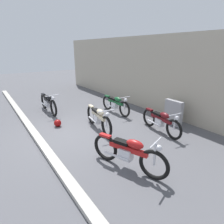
{
  "coord_description": "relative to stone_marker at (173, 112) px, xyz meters",
  "views": [
    {
      "loc": [
        5.89,
        -2.48,
        2.92
      ],
      "look_at": [
        0.14,
        1.53,
        0.55
      ],
      "focal_mm": 30.32,
      "sensor_mm": 36.0,
      "label": 1
    }
  ],
  "objects": [
    {
      "name": "helmet",
      "position": [
        -2.41,
        -3.9,
        -0.35
      ],
      "size": [
        0.28,
        0.28,
        0.28
      ],
      "primitive_type": "sphere",
      "color": "maroon",
      "rests_on": "ground_plane"
    },
    {
      "name": "ground_plane",
      "position": [
        -1.45,
        -3.6,
        -0.49
      ],
      "size": [
        40.0,
        40.0,
        0.0
      ],
      "primitive_type": "plane",
      "color": "#56565B"
    },
    {
      "name": "motorcycle_black",
      "position": [
        -4.35,
        -3.62,
        -0.02
      ],
      "size": [
        2.18,
        0.61,
        0.98
      ],
      "rotation": [
        0.0,
        0.0,
        0.01
      ],
      "color": "black",
      "rests_on": "ground_plane"
    },
    {
      "name": "motorcycle_cream",
      "position": [
        -1.23,
        -2.74,
        -0.03
      ],
      "size": [
        2.15,
        0.6,
        0.97
      ],
      "rotation": [
        0.0,
        0.0,
        -0.13
      ],
      "color": "black",
      "rests_on": "ground_plane"
    },
    {
      "name": "motorcycle_maroon",
      "position": [
        0.25,
        -1.01,
        -0.06
      ],
      "size": [
        2.01,
        0.56,
        0.9
      ],
      "rotation": [
        0.0,
        0.0,
        -0.12
      ],
      "color": "black",
      "rests_on": "ground_plane"
    },
    {
      "name": "stone_marker",
      "position": [
        0.0,
        0.0,
        0.0
      ],
      "size": [
        0.77,
        0.21,
        0.99
      ],
      "primitive_type": "cube",
      "rotation": [
        0.0,
        0.0,
        -0.01
      ],
      "color": "#9E9EA3",
      "rests_on": "ground_plane"
    },
    {
      "name": "motorcycle_red",
      "position": [
        1.3,
        -3.39,
        -0.03
      ],
      "size": [
        2.06,
        0.93,
        0.97
      ],
      "rotation": [
        0.0,
        0.0,
        0.34
      ],
      "color": "black",
      "rests_on": "ground_plane"
    },
    {
      "name": "motorcycle_green",
      "position": [
        -2.41,
        -1.1,
        -0.05
      ],
      "size": [
        2.05,
        0.57,
        0.92
      ],
      "rotation": [
        0.0,
        0.0,
        0.02
      ],
      "color": "black",
      "rests_on": "ground_plane"
    },
    {
      "name": "curb_strip",
      "position": [
        -1.45,
        -4.85,
        -0.43
      ],
      "size": [
        18.0,
        0.24,
        0.12
      ],
      "primitive_type": "cube",
      "color": "#B7B2A8",
      "rests_on": "ground_plane"
    },
    {
      "name": "building_wall",
      "position": [
        -1.45,
        0.71,
        1.25
      ],
      "size": [
        18.0,
        0.3,
        3.49
      ],
      "primitive_type": "cube",
      "color": "#B2A893",
      "rests_on": "ground_plane"
    }
  ]
}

